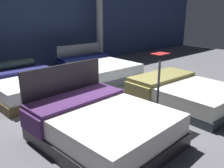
# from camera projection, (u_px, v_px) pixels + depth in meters

# --- Properties ---
(ground_plane) EXTENTS (18.00, 18.00, 0.02)m
(ground_plane) POSITION_uv_depth(u_px,v_px,m) (111.00, 103.00, 5.05)
(ground_plane) COLOR #5B5B60
(showroom_back_wall) EXTENTS (18.00, 0.06, 3.50)m
(showroom_back_wall) POSITION_uv_depth(u_px,v_px,m) (26.00, 15.00, 7.21)
(showroom_back_wall) COLOR navy
(showroom_back_wall) RESTS_ON ground_plane
(bed_0) EXTENTS (1.71, 2.01, 1.02)m
(bed_0) POSITION_uv_depth(u_px,v_px,m) (101.00, 124.00, 3.49)
(bed_0) COLOR #252327
(bed_0) RESTS_ON ground_plane
(bed_1) EXTENTS (1.69, 2.09, 0.50)m
(bed_1) POSITION_uv_depth(u_px,v_px,m) (184.00, 93.00, 4.95)
(bed_1) COLOR #2A3239
(bed_1) RESTS_ON ground_plane
(bed_2) EXTENTS (1.72, 2.02, 0.71)m
(bed_2) POSITION_uv_depth(u_px,v_px,m) (24.00, 85.00, 5.43)
(bed_2) COLOR brown
(bed_2) RESTS_ON ground_plane
(bed_3) EXTENTS (1.73, 2.12, 0.86)m
(bed_3) POSITION_uv_depth(u_px,v_px,m) (98.00, 69.00, 6.89)
(bed_3) COLOR #4C525D
(bed_3) RESTS_ON ground_plane
(price_sign) EXTENTS (0.28, 0.24, 1.19)m
(price_sign) POSITION_uv_depth(u_px,v_px,m) (158.00, 96.00, 4.06)
(price_sign) COLOR #3F3F44
(price_sign) RESTS_ON ground_plane
(support_pillar) EXTENTS (0.24, 0.24, 3.50)m
(support_pillar) POSITION_uv_depth(u_px,v_px,m) (99.00, 14.00, 8.44)
(support_pillar) COLOR #99999E
(support_pillar) RESTS_ON ground_plane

